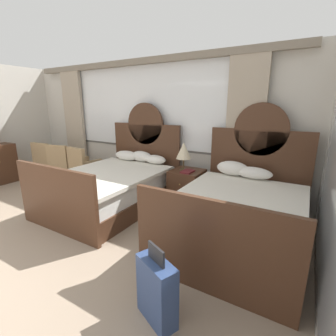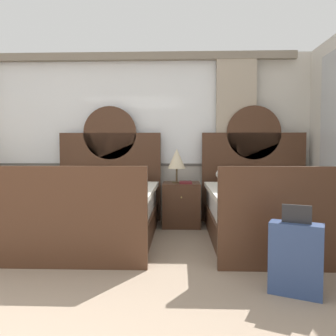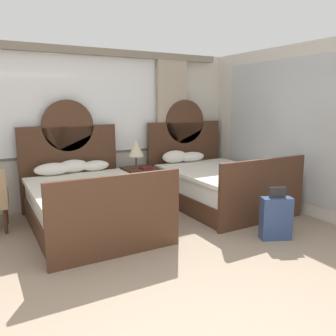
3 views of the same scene
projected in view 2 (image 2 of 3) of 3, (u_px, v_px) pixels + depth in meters
wall_back_window at (105, 131)px, 5.45m from camera, size 6.64×0.22×2.70m
bed_near_window at (94, 208)px, 4.31m from camera, size 1.62×2.25×1.83m
bed_near_mirror at (270, 209)px, 4.23m from camera, size 1.62×2.25×1.83m
nightstand_between_beds at (181, 204)px, 4.98m from camera, size 0.55×0.58×0.65m
table_lamp_on_nightstand at (177, 159)px, 4.94m from camera, size 0.27×0.27×0.51m
book_on_nightstand at (186, 182)px, 4.85m from camera, size 0.18×0.26×0.03m
armchair_by_window_left at (13, 194)px, 4.80m from camera, size 0.59×0.59×0.90m
suitcase_on_floor at (296, 258)px, 2.59m from camera, size 0.43×0.32×0.71m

